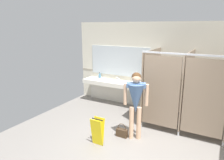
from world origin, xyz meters
TOP-DOWN VIEW (x-y plane):
  - ground_plane at (0.00, 0.00)m, footprint 6.32×5.74m
  - wall_back at (0.00, 2.63)m, footprint 6.32×0.12m
  - wall_back_tile_band at (0.00, 2.57)m, footprint 6.32×0.01m
  - vanity_counter at (-1.58, 2.34)m, footprint 2.33×0.59m
  - mirror_panel at (-1.58, 2.56)m, footprint 2.23×0.02m
  - bathroom_stalls at (0.87, 1.58)m, footprint 2.06×1.53m
  - person_standing at (-0.03, 0.42)m, footprint 0.54×0.52m
  - handbag at (-0.34, 0.34)m, footprint 0.28×0.12m
  - soap_dispenser at (-2.30, 2.43)m, footprint 0.07×0.07m
  - paper_cup at (-1.40, 2.21)m, footprint 0.07×0.07m
  - wet_floor_sign at (-0.67, -0.25)m, footprint 0.28×0.19m

SIDE VIEW (x-z plane):
  - ground_plane at x=0.00m, z-range -0.10..0.00m
  - handbag at x=-0.34m, z-range -0.06..0.29m
  - wet_floor_sign at x=-0.67m, z-range 0.01..0.65m
  - vanity_counter at x=-1.58m, z-range 0.14..1.08m
  - paper_cup at x=-1.40m, z-range 0.82..0.93m
  - soap_dispenser at x=-2.30m, z-range 0.81..1.01m
  - person_standing at x=-0.03m, z-range 0.22..1.86m
  - wall_back_tile_band at x=0.00m, z-range 1.02..1.08m
  - bathroom_stalls at x=0.87m, z-range 0.05..2.11m
  - wall_back at x=0.00m, z-range 0.00..2.80m
  - mirror_panel at x=-1.58m, z-range 0.97..1.99m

